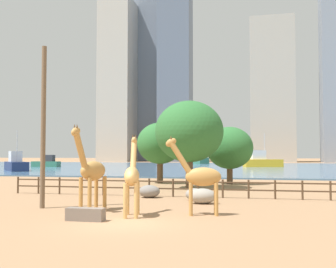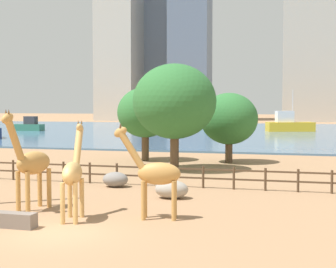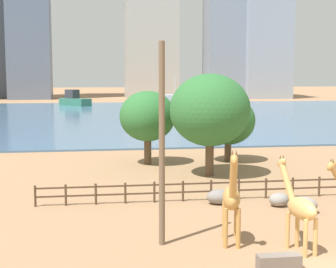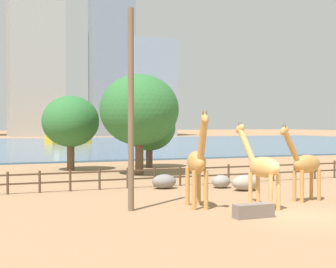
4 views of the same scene
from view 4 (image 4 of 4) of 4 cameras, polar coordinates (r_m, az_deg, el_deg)
ground_plane at (r=99.73m, az=-14.44°, el=-1.19°), size 400.00×400.00×0.00m
harbor_water at (r=96.76m, az=-14.19°, el=-1.21°), size 180.00×86.00×0.20m
giraffe_tall at (r=24.83m, az=3.27°, el=-3.16°), size 1.24×3.07×4.70m
giraffe_companion at (r=25.04m, az=10.33°, el=-3.60°), size 1.20×3.00×4.19m
giraffe_young at (r=27.79m, az=14.90°, el=-3.23°), size 2.98×1.06×4.08m
utility_pole at (r=23.98m, az=-4.13°, el=2.70°), size 0.28×0.28×9.43m
boulder_near_fence at (r=31.66m, az=8.59°, el=-5.36°), size 1.76×1.27×0.95m
boulder_by_pole at (r=32.25m, az=-0.43°, el=-5.28°), size 1.54×1.20×0.90m
boulder_small at (r=32.74m, az=5.89°, el=-5.26°), size 1.20×1.09×0.82m
feeding_trough at (r=22.75m, az=9.45°, el=-8.39°), size 1.80×0.60×0.60m
enclosure_fence at (r=33.78m, az=1.66°, el=-4.47°), size 26.12×0.14×1.30m
tree_left_large at (r=40.63m, az=-3.20°, el=2.69°), size 6.24×6.24×7.97m
tree_center_broad at (r=47.56m, az=-2.10°, el=0.76°), size 4.87×4.87×5.94m
tree_right_tall at (r=45.22m, az=-10.75°, el=1.36°), size 4.92×4.92×6.47m
boat_ferry at (r=99.13m, az=-11.09°, el=-0.35°), size 8.98×5.60×7.60m
skyline_tower_needle at (r=169.41m, az=-14.49°, el=9.08°), size 16.45×13.86×54.92m
skyline_block_right at (r=171.39m, az=-2.05°, el=5.13°), size 14.72×12.27×31.73m
skyline_tower_short at (r=171.11m, az=-6.27°, el=11.03°), size 13.09×10.02×66.68m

